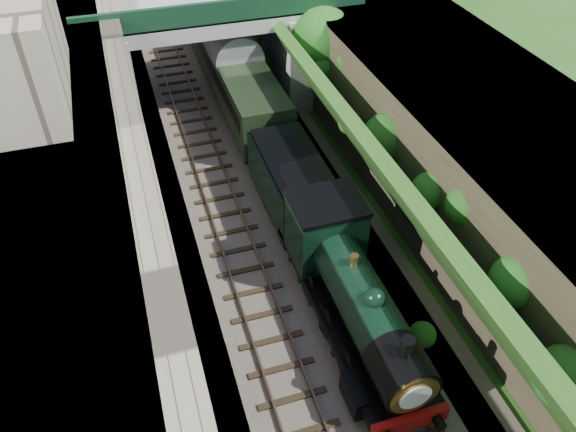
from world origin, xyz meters
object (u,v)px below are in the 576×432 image
Objects in this scene: road_bridge at (226,37)px; locomotive at (352,293)px; tender at (292,185)px; tree at (324,41)px.

road_bridge is 19.55m from locomotive.
locomotive is 1.70× the size of tender.
road_bridge reaches higher than tender.
tree is 0.65× the size of locomotive.
road_bridge is 1.56× the size of locomotive.
locomotive reaches higher than tender.
tree is at bearing -35.46° from road_bridge.
road_bridge is 6.13m from tree.
tree is at bearing 73.48° from locomotive.
locomotive is at bearing -89.25° from road_bridge.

